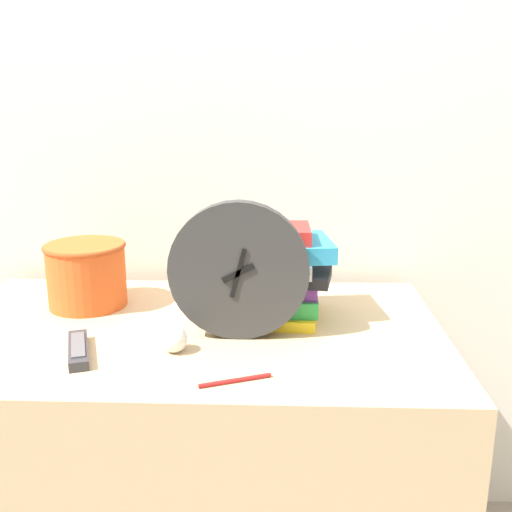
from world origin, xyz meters
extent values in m
cube|color=silver|center=(0.00, 0.74, 1.20)|extent=(6.00, 0.04, 2.40)
cube|color=tan|center=(0.00, 0.33, 0.36)|extent=(1.11, 0.67, 0.72)
cylinder|color=#333333|center=(0.11, 0.29, 0.86)|extent=(0.29, 0.03, 0.29)
cylinder|color=white|center=(0.11, 0.28, 0.86)|extent=(0.26, 0.01, 0.26)
cube|color=black|center=(0.11, 0.27, 0.86)|extent=(0.07, 0.01, 0.04)
cube|color=black|center=(0.11, 0.27, 0.86)|extent=(0.04, 0.01, 0.10)
cylinder|color=black|center=(0.11, 0.27, 0.86)|extent=(0.01, 0.00, 0.01)
cube|color=yellow|center=(0.17, 0.40, 0.73)|extent=(0.24, 0.19, 0.02)
cube|color=green|center=(0.18, 0.40, 0.76)|extent=(0.20, 0.15, 0.04)
cube|color=#7A3899|center=(0.18, 0.42, 0.79)|extent=(0.22, 0.18, 0.03)
cube|color=#232328|center=(0.19, 0.40, 0.82)|extent=(0.25, 0.16, 0.03)
cube|color=white|center=(0.18, 0.40, 0.85)|extent=(0.18, 0.18, 0.03)
cube|color=#2D9ED1|center=(0.19, 0.41, 0.88)|extent=(0.26, 0.21, 0.04)
cube|color=red|center=(0.17, 0.40, 0.91)|extent=(0.18, 0.13, 0.03)
cylinder|color=#E05623|center=(-0.26, 0.47, 0.79)|extent=(0.18, 0.18, 0.15)
torus|color=#B3451C|center=(-0.26, 0.47, 0.86)|extent=(0.19, 0.19, 0.01)
cube|color=#333338|center=(-0.20, 0.18, 0.73)|extent=(0.09, 0.17, 0.02)
cube|color=#59595E|center=(-0.20, 0.18, 0.74)|extent=(0.06, 0.12, 0.00)
sphere|color=white|center=(-0.01, 0.21, 0.74)|extent=(0.05, 0.05, 0.05)
cylinder|color=#B21E1E|center=(0.12, 0.08, 0.72)|extent=(0.13, 0.06, 0.01)
camera|label=1|loc=(0.19, -0.89, 1.21)|focal=42.00mm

